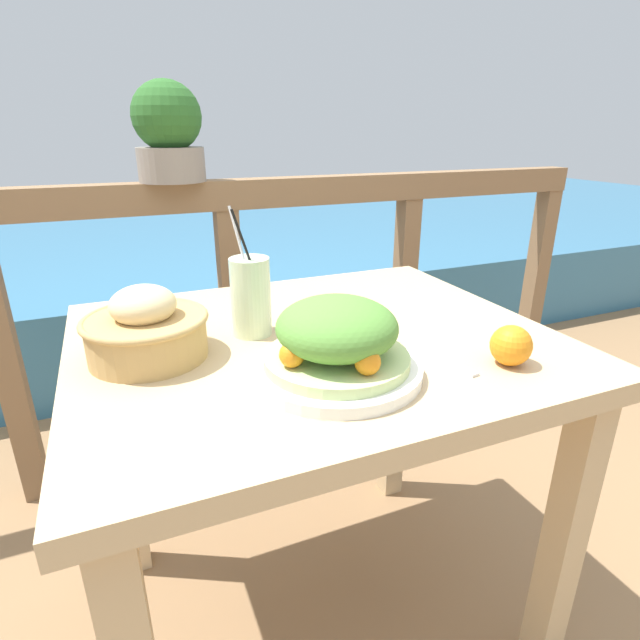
{
  "coord_description": "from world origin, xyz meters",
  "views": [
    {
      "loc": [
        -0.34,
        -0.84,
        1.13
      ],
      "look_at": [
        -0.02,
        -0.07,
        0.81
      ],
      "focal_mm": 28.0,
      "sensor_mm": 36.0,
      "label": 1
    }
  ],
  "objects_px": {
    "potted_plant": "(168,132)",
    "drink_glass": "(251,296)",
    "salad_plate": "(337,343)",
    "bread_basket": "(146,329)"
  },
  "relations": [
    {
      "from": "bread_basket",
      "to": "potted_plant",
      "type": "height_order",
      "value": "potted_plant"
    },
    {
      "from": "salad_plate",
      "to": "drink_glass",
      "type": "height_order",
      "value": "drink_glass"
    },
    {
      "from": "drink_glass",
      "to": "potted_plant",
      "type": "xyz_separation_m",
      "value": [
        -0.04,
        0.69,
        0.29
      ]
    },
    {
      "from": "drink_glass",
      "to": "bread_basket",
      "type": "height_order",
      "value": "drink_glass"
    },
    {
      "from": "potted_plant",
      "to": "drink_glass",
      "type": "bearing_deg",
      "value": -86.72
    },
    {
      "from": "drink_glass",
      "to": "salad_plate",
      "type": "bearing_deg",
      "value": -70.77
    },
    {
      "from": "potted_plant",
      "to": "bread_basket",
      "type": "bearing_deg",
      "value": -102.37
    },
    {
      "from": "drink_glass",
      "to": "bread_basket",
      "type": "bearing_deg",
      "value": -170.0
    },
    {
      "from": "salad_plate",
      "to": "bread_basket",
      "type": "distance_m",
      "value": 0.34
    },
    {
      "from": "drink_glass",
      "to": "bread_basket",
      "type": "xyz_separation_m",
      "value": [
        -0.2,
        -0.04,
        -0.02
      ]
    }
  ]
}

